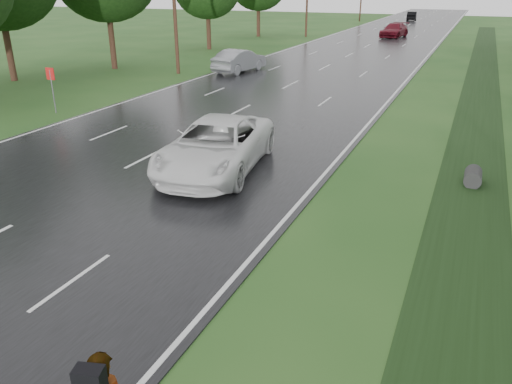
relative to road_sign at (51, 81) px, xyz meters
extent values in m
cube|color=black|center=(8.50, 33.00, -1.62)|extent=(14.00, 180.00, 0.04)
cube|color=silver|center=(15.25, 33.00, -1.60)|extent=(0.12, 180.00, 0.01)
cube|color=silver|center=(1.75, 33.00, -1.60)|extent=(0.12, 180.00, 0.01)
cube|color=silver|center=(8.50, 33.00, -1.60)|extent=(0.12, 180.00, 0.01)
cube|color=black|center=(20.00, 8.00, -1.64)|extent=(2.20, 120.00, 0.01)
cylinder|color=#2D2D2D|center=(20.00, -2.00, -1.39)|extent=(0.56, 1.00, 0.56)
cylinder|color=slate|center=(0.00, 0.00, -0.54)|extent=(0.06, 0.06, 2.20)
cube|color=red|center=(0.00, 0.00, 0.36)|extent=(0.50, 0.04, 0.60)
cylinder|color=#3A2317|center=(-0.70, 13.00, 3.36)|extent=(0.26, 0.26, 10.00)
cylinder|color=#3A2317|center=(-6.50, 13.00, 0.36)|extent=(0.44, 0.44, 4.00)
cylinder|color=#3A2317|center=(-5.70, 27.00, 0.04)|extent=(0.44, 0.44, 3.36)
cylinder|color=#3A2317|center=(-9.50, 6.00, 0.28)|extent=(0.44, 0.44, 3.84)
cylinder|color=#3A2317|center=(-6.30, 41.00, 0.12)|extent=(0.44, 0.44, 3.52)
imported|color=silver|center=(11.59, -4.28, -0.71)|extent=(3.84, 6.75, 1.77)
imported|color=gray|center=(3.22, 15.35, -0.78)|extent=(2.45, 5.19, 1.65)
imported|color=maroon|center=(9.52, 46.50, -0.78)|extent=(3.09, 5.93, 1.64)
imported|color=black|center=(7.50, 77.95, -0.84)|extent=(2.04, 4.75, 1.52)
camera|label=1|loc=(19.57, -19.06, 4.54)|focal=35.00mm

